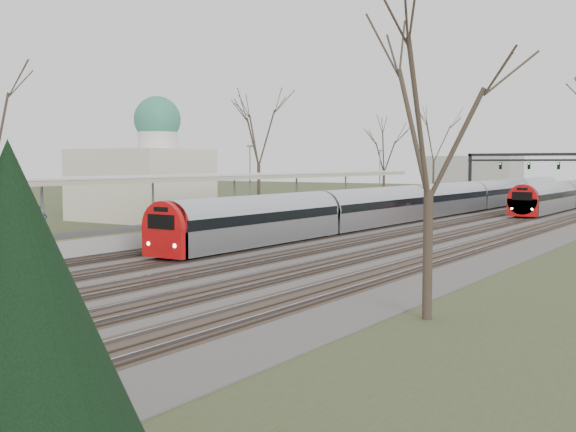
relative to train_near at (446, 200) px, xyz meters
name	(u,v)px	position (x,y,z in m)	size (l,w,h in m)	color
track_bed	(468,218)	(2.76, -2.13, -1.42)	(24.00, 160.00, 0.22)	#474442
platform	(264,222)	(-6.55, -19.63, -0.98)	(3.50, 69.00, 1.00)	#9E9B93
canopy	(225,177)	(-6.55, -24.14, 2.45)	(4.10, 50.00, 3.11)	slate
dome_building	(143,177)	(-19.21, -19.13, 2.24)	(10.00, 8.00, 10.30)	beige
signal_gantry	(553,163)	(2.79, 27.86, 3.43)	(21.00, 0.59, 6.08)	black
tree_west_far	(259,128)	(-14.50, -9.13, 6.54)	(5.50, 5.50, 11.33)	#2D231C
tree_east_near	(430,107)	(15.50, -42.13, 5.08)	(4.50, 4.50, 9.27)	#2D231C
train_near	(446,200)	(0.00, 0.00, 0.00)	(2.62, 75.21, 3.05)	#A3A5AC
passenger	(42,222)	(-6.90, -38.89, 0.34)	(0.60, 0.39, 1.65)	navy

